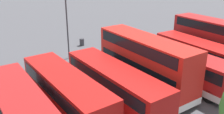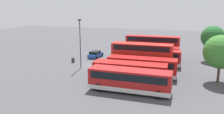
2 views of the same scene
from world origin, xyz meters
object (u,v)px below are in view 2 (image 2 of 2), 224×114
at_px(bus_double_decker_near_end, 152,46).
at_px(waste_bin_yellow, 73,60).
at_px(bus_single_deck_seventh, 129,80).
at_px(bus_single_deck_third, 150,57).
at_px(bus_double_decker_fourth, 142,56).
at_px(bus_single_deck_second, 151,53).
at_px(bus_single_deck_sixth, 130,72).
at_px(lamp_post_tall, 80,40).
at_px(bus_single_deck_fifth, 142,66).
at_px(car_hatchback_silver, 95,54).

xyz_separation_m(bus_double_decker_near_end, waste_bin_yellow, (9.88, -13.62, -1.97)).
bearing_deg(bus_single_deck_seventh, bus_double_decker_near_end, -177.86).
distance_m(bus_single_deck_third, bus_double_decker_fourth, 3.71).
relative_size(bus_double_decker_near_end, bus_single_deck_third, 1.03).
distance_m(bus_single_deck_second, bus_single_deck_sixth, 14.47).
bearing_deg(bus_double_decker_fourth, bus_single_deck_second, 176.70).
bearing_deg(bus_single_deck_second, lamp_post_tall, -47.31).
distance_m(bus_single_deck_third, lamp_post_tall, 13.10).
distance_m(bus_single_deck_second, bus_single_deck_seventh, 17.85).
bearing_deg(bus_single_deck_fifth, bus_single_deck_second, -177.89).
relative_size(bus_single_deck_seventh, lamp_post_tall, 1.22).
bearing_deg(bus_single_deck_third, bus_single_deck_second, -172.51).
height_order(bus_double_decker_fourth, waste_bin_yellow, bus_double_decker_fourth).
bearing_deg(bus_double_decker_near_end, bus_double_decker_fourth, 0.07).
bearing_deg(bus_single_deck_fifth, lamp_post_tall, -95.37).
height_order(bus_single_deck_fifth, car_hatchback_silver, bus_single_deck_fifth).
bearing_deg(bus_single_deck_fifth, bus_single_deck_seventh, -0.21).
relative_size(bus_single_deck_fifth, bus_single_deck_sixth, 1.02).
height_order(lamp_post_tall, waste_bin_yellow, lamp_post_tall).
height_order(bus_double_decker_near_end, bus_single_deck_sixth, bus_double_decker_near_end).
bearing_deg(bus_single_deck_seventh, bus_single_deck_second, -178.80).
xyz_separation_m(bus_double_decker_near_end, bus_single_deck_fifth, (14.30, 0.82, -0.83)).
height_order(bus_double_decker_fourth, bus_single_deck_sixth, bus_double_decker_fourth).
height_order(bus_double_decker_near_end, waste_bin_yellow, bus_double_decker_near_end).
bearing_deg(bus_single_deck_fifth, waste_bin_yellow, -107.04).
distance_m(bus_double_decker_near_end, bus_single_deck_fifth, 14.35).
bearing_deg(bus_single_deck_seventh, waste_bin_yellow, -128.48).
bearing_deg(bus_single_deck_third, bus_double_decker_near_end, -172.79).
bearing_deg(bus_single_deck_second, waste_bin_yellow, -65.54).
distance_m(bus_single_deck_sixth, car_hatchback_silver, 17.49).
bearing_deg(lamp_post_tall, bus_single_deck_third, 119.08).
bearing_deg(lamp_post_tall, bus_single_deck_seventh, 53.67).
distance_m(bus_double_decker_fourth, car_hatchback_silver, 12.92).
bearing_deg(lamp_post_tall, bus_single_deck_second, 132.69).
bearing_deg(bus_double_decker_fourth, bus_single_deck_sixth, -0.93).
bearing_deg(bus_single_deck_sixth, bus_single_deck_third, 174.70).
bearing_deg(bus_single_deck_fifth, car_hatchback_silver, -129.12).
xyz_separation_m(bus_double_decker_near_end, car_hatchback_silver, (4.50, -11.24, -1.75)).
relative_size(lamp_post_tall, waste_bin_yellow, 8.98).
bearing_deg(bus_double_decker_near_end, bus_single_deck_second, 6.91).
bearing_deg(bus_double_decker_near_end, bus_single_deck_seventh, 2.14).
bearing_deg(lamp_post_tall, bus_double_decker_near_end, 142.52).
height_order(bus_single_deck_second, car_hatchback_silver, bus_single_deck_second).
height_order(bus_single_deck_seventh, car_hatchback_silver, bus_single_deck_seventh).
relative_size(bus_single_deck_second, waste_bin_yellow, 11.23).
bearing_deg(bus_double_decker_fourth, bus_single_deck_third, 165.79).
distance_m(car_hatchback_silver, lamp_post_tall, 9.81).
height_order(bus_single_deck_second, bus_double_decker_fourth, bus_double_decker_fourth).
xyz_separation_m(car_hatchback_silver, waste_bin_yellow, (5.38, -2.38, -0.22)).
distance_m(bus_single_deck_second, bus_double_decker_fourth, 7.18).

